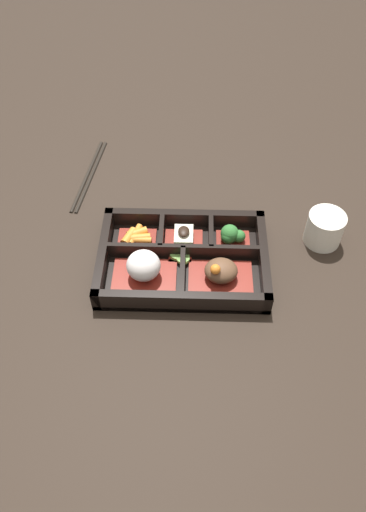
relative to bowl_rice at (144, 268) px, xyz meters
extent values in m
plane|color=black|center=(-0.06, -0.03, -0.03)|extent=(3.00, 3.00, 0.00)
cube|color=black|center=(-0.06, -0.03, -0.03)|extent=(0.28, 0.19, 0.01)
cube|color=black|center=(-0.06, -0.12, -0.02)|extent=(0.28, 0.01, 0.04)
cube|color=black|center=(-0.06, 0.05, -0.02)|extent=(0.28, 0.01, 0.04)
cube|color=black|center=(-0.20, -0.03, -0.02)|extent=(0.01, 0.19, 0.04)
cube|color=black|center=(0.07, -0.03, -0.02)|extent=(0.01, 0.19, 0.04)
cube|color=black|center=(-0.06, -0.05, -0.02)|extent=(0.25, 0.01, 0.04)
cube|color=black|center=(-0.11, -0.08, -0.02)|extent=(0.01, 0.07, 0.04)
cube|color=black|center=(-0.02, -0.08, -0.02)|extent=(0.01, 0.07, 0.04)
cube|color=black|center=(-0.06, 0.00, -0.02)|extent=(0.01, 0.09, 0.04)
cube|color=maroon|center=(-0.12, 0.00, -0.02)|extent=(0.10, 0.07, 0.01)
ellipsoid|color=brown|center=(-0.12, 0.00, 0.00)|extent=(0.05, 0.05, 0.03)
sphere|color=orange|center=(-0.11, 0.01, 0.02)|extent=(0.02, 0.02, 0.02)
cube|color=maroon|center=(0.00, 0.00, -0.02)|extent=(0.10, 0.07, 0.01)
ellipsoid|color=silver|center=(0.00, 0.00, 0.01)|extent=(0.06, 0.05, 0.05)
cube|color=maroon|center=(-0.15, -0.08, -0.02)|extent=(0.06, 0.05, 0.01)
sphere|color=#2D6B2D|center=(-0.16, -0.08, -0.01)|extent=(0.02, 0.02, 0.02)
sphere|color=#2D6B2D|center=(-0.14, -0.08, -0.01)|extent=(0.02, 0.02, 0.02)
sphere|color=#2D6B2D|center=(-0.14, -0.08, 0.00)|extent=(0.03, 0.03, 0.03)
sphere|color=#2D6B2D|center=(-0.14, -0.08, -0.01)|extent=(0.03, 0.03, 0.03)
sphere|color=#2D6B2D|center=(-0.14, -0.09, -0.01)|extent=(0.02, 0.02, 0.02)
cube|color=maroon|center=(-0.07, -0.08, -0.02)|extent=(0.07, 0.05, 0.01)
cube|color=beige|center=(-0.07, -0.08, -0.01)|extent=(0.03, 0.04, 0.02)
ellipsoid|color=black|center=(-0.07, -0.08, 0.00)|extent=(0.02, 0.03, 0.01)
cube|color=maroon|center=(0.02, -0.08, -0.02)|extent=(0.07, 0.05, 0.01)
cylinder|color=orange|center=(0.02, -0.08, -0.01)|extent=(0.02, 0.05, 0.01)
cylinder|color=orange|center=(0.01, -0.08, -0.01)|extent=(0.04, 0.02, 0.01)
cylinder|color=orange|center=(0.02, -0.09, -0.01)|extent=(0.04, 0.03, 0.02)
cylinder|color=orange|center=(0.02, -0.07, -0.01)|extent=(0.05, 0.01, 0.01)
cylinder|color=orange|center=(0.03, -0.08, -0.01)|extent=(0.03, 0.04, 0.02)
cube|color=maroon|center=(-0.06, -0.05, -0.02)|extent=(0.04, 0.03, 0.01)
cylinder|color=#75A84C|center=(-0.06, -0.05, -0.02)|extent=(0.03, 0.03, 0.01)
cylinder|color=#75A84C|center=(-0.06, -0.04, -0.02)|extent=(0.02, 0.02, 0.01)
cylinder|color=#75A84C|center=(-0.05, -0.04, -0.02)|extent=(0.02, 0.02, 0.01)
cylinder|color=#75A84C|center=(-0.06, -0.04, -0.02)|extent=(0.02, 0.02, 0.01)
cylinder|color=beige|center=(-0.31, -0.10, -0.01)|extent=(0.06, 0.06, 0.06)
cylinder|color=#597A38|center=(-0.31, -0.10, 0.02)|extent=(0.05, 0.05, 0.01)
cylinder|color=black|center=(0.13, -0.26, -0.03)|extent=(0.04, 0.21, 0.01)
cylinder|color=black|center=(0.14, -0.26, -0.03)|extent=(0.04, 0.21, 0.01)
camera|label=1|loc=(-0.08, 0.50, 0.63)|focal=35.00mm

